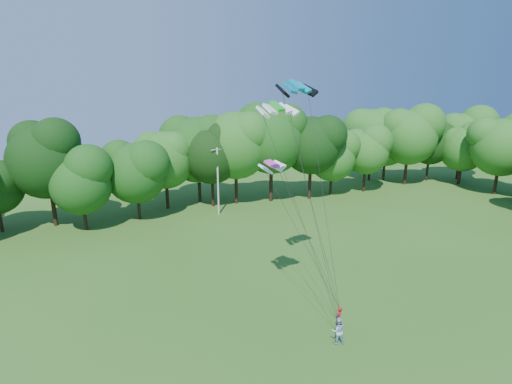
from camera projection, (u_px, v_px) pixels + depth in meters
name	position (u px, v px, depth m)	size (l,w,h in m)	color
utility_pole	(218.00, 181.00, 49.53)	(1.69, 0.35, 8.52)	silver
kite_flyer_left	(339.00, 318.00, 27.19)	(0.62, 0.41, 1.70)	#A7151E
kite_flyer_right	(338.00, 331.00, 25.70)	(0.91, 0.71, 1.87)	#A8C1E9
kite_teal	(296.00, 85.00, 27.29)	(3.19, 1.90, 0.76)	#057FA0
kite_green	(277.00, 106.00, 22.72)	(2.56, 1.45, 0.56)	green
kite_pink	(272.00, 164.00, 27.28)	(2.24, 1.70, 0.47)	#EB41AB
tree_back_center	(212.00, 151.00, 51.93)	(8.26, 8.26, 12.01)	#321E13
tree_back_east	(387.00, 137.00, 65.83)	(8.08, 8.08, 11.76)	black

